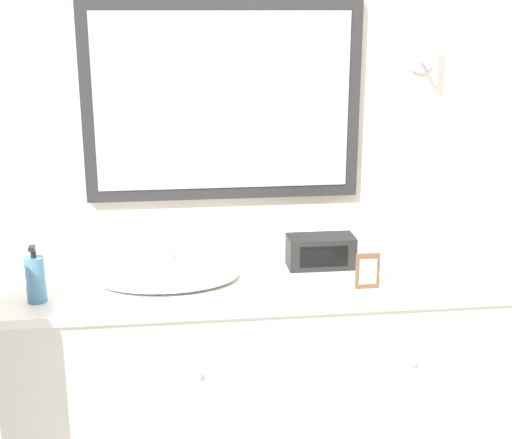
# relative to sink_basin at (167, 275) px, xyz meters

# --- Properties ---
(wall_back) EXTENTS (8.00, 0.18, 2.55)m
(wall_back) POSITION_rel_sink_basin_xyz_m (0.44, 0.36, 0.35)
(wall_back) COLOR silver
(wall_back) RESTS_ON ground_plane
(vanity_counter) EXTENTS (2.03, 0.62, 0.91)m
(vanity_counter) POSITION_rel_sink_basin_xyz_m (0.45, 0.02, -0.47)
(vanity_counter) COLOR beige
(vanity_counter) RESTS_ON ground_plane
(sink_basin) EXTENTS (0.49, 0.37, 0.17)m
(sink_basin) POSITION_rel_sink_basin_xyz_m (0.00, 0.00, 0.00)
(sink_basin) COLOR white
(sink_basin) RESTS_ON vanity_counter
(soap_bottle) EXTENTS (0.06, 0.06, 0.19)m
(soap_bottle) POSITION_rel_sink_basin_xyz_m (-0.41, -0.14, 0.06)
(soap_bottle) COLOR teal
(soap_bottle) RESTS_ON vanity_counter
(appliance_box) EXTENTS (0.24, 0.12, 0.12)m
(appliance_box) POSITION_rel_sink_basin_xyz_m (0.55, 0.07, 0.04)
(appliance_box) COLOR black
(appliance_box) RESTS_ON vanity_counter
(picture_frame) EXTENTS (0.08, 0.01, 0.12)m
(picture_frame) POSITION_rel_sink_basin_xyz_m (0.67, -0.16, 0.04)
(picture_frame) COLOR brown
(picture_frame) RESTS_ON vanity_counter
(hand_towel_near_sink) EXTENTS (0.15, 0.14, 0.05)m
(hand_towel_near_sink) POSITION_rel_sink_basin_xyz_m (1.11, 0.14, 0.00)
(hand_towel_near_sink) COLOR #B7A899
(hand_towel_near_sink) RESTS_ON vanity_counter
(metal_tray) EXTENTS (0.16, 0.12, 0.01)m
(metal_tray) POSITION_rel_sink_basin_xyz_m (0.94, 0.06, -0.01)
(metal_tray) COLOR #ADADB2
(metal_tray) RESTS_ON vanity_counter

